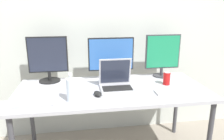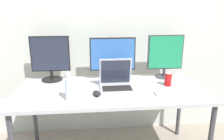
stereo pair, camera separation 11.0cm
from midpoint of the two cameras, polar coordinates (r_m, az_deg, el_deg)
The scene contains 11 objects.
wall_back at distance 2.49m, azimuth -3.43°, elevation 12.22°, with size 7.00×0.08×2.60m, color silver.
work_desk at distance 2.05m, azimuth -1.54°, elevation -6.42°, with size 1.75×0.80×0.74m.
monitor_left at distance 2.27m, azimuth -17.70°, elevation 2.83°, with size 0.39×0.21×0.45m.
monitor_center at distance 2.23m, azimuth -1.65°, elevation 3.32°, with size 0.47×0.20×0.44m.
monitor_right at distance 2.38m, azimuth 11.79°, elevation 3.98°, with size 0.38×0.18×0.45m.
laptop_silver at distance 2.02m, azimuth -0.44°, elevation -3.13°, with size 0.30×0.26×0.27m.
keyboard_main at distance 1.84m, azimuth -23.10°, elevation -8.17°, with size 0.41×0.14×0.02m, color #B2B2B7.
keyboard_aux at distance 2.00m, azimuth 15.00°, elevation -5.46°, with size 0.38×0.13×0.02m, color white.
mouse_by_keyboard at distance 1.87m, azimuth -5.46°, elevation -6.20°, with size 0.06×0.11×0.04m, color black.
water_bottle at distance 1.78m, azimuth -12.52°, elevation -4.75°, with size 0.07×0.07×0.23m.
soda_can_near_keyboard at distance 2.17m, azimuth 12.69°, elevation -2.16°, with size 0.07×0.07×0.13m.
Camera 1 is at (-0.29, -1.87, 1.46)m, focal length 35.00 mm.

